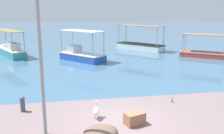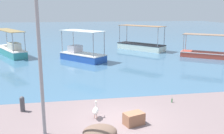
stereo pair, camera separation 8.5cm
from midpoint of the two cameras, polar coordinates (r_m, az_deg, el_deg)
The scene contains 12 objects.
ground at distance 11.55m, azimuth 2.26°, elevation -12.25°, with size 120.00×120.00×0.00m, color gray.
harbor_water at distance 58.46m, azimuth -7.49°, elevation 8.09°, with size 110.00×90.00×0.00m, color #406989.
fishing_boat_outer at distance 29.48m, azimuth -22.06°, elevation 3.70°, with size 4.56×6.75×2.75m.
fishing_boat_near_right at distance 31.31m, azimuth 6.69°, elevation 4.95°, with size 5.36×5.82×2.99m.
fishing_boat_center at distance 28.02m, azimuth 20.30°, elevation 3.07°, with size 4.69×4.01×2.41m.
fishing_boat_near_left at distance 24.79m, azimuth -6.76°, elevation 2.89°, with size 4.56×4.79×2.94m.
pelican at distance 11.70m, azimuth -3.55°, elevation -9.91°, with size 0.39×0.80×0.80m.
lamp_post at distance 9.74m, azimuth -16.03°, elevation 3.68°, with size 0.28×0.28×6.14m.
mooring_bollard at distance 13.17m, azimuth -19.66°, elevation -7.82°, with size 0.24×0.24×0.78m.
net_pile at distance 10.13m, azimuth -2.54°, elevation -14.62°, with size 1.36×1.16×0.46m, color brown.
cargo_crate at distance 11.19m, azimuth 5.24°, elevation -11.66°, with size 0.86×0.55×0.53m, color #986448.
glass_bottle at distance 14.04m, azimuth 13.70°, elevation -7.46°, with size 0.07×0.07×0.27m.
Camera 2 is at (-2.13, -10.22, 4.93)m, focal length 40.00 mm.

